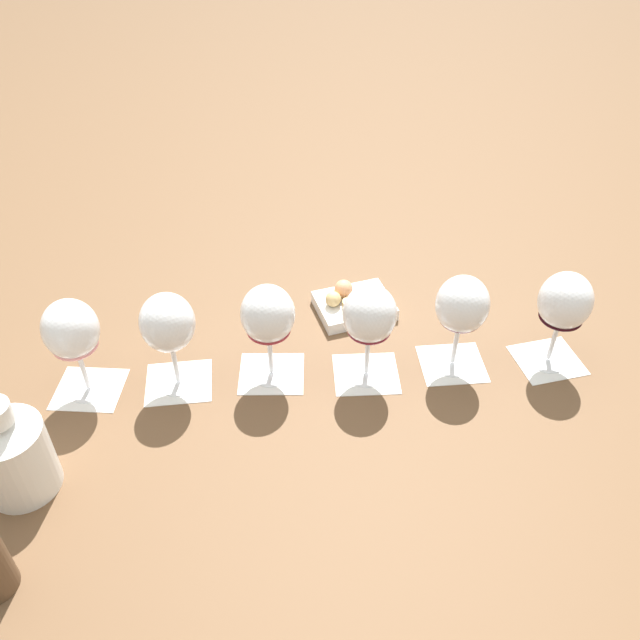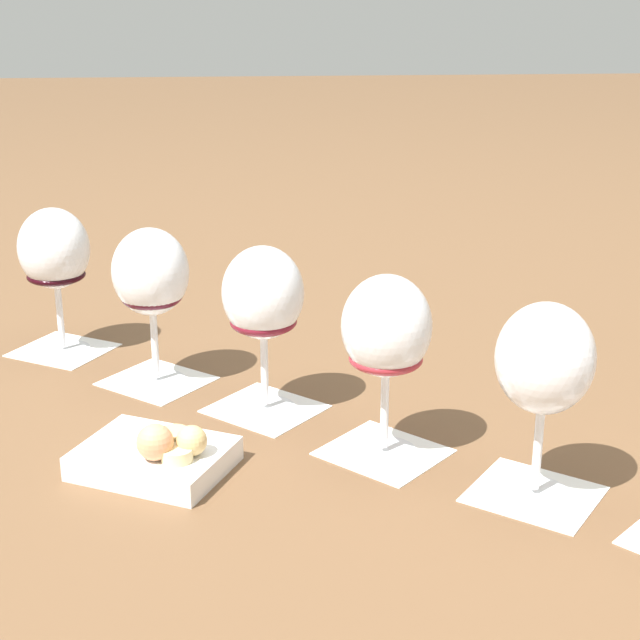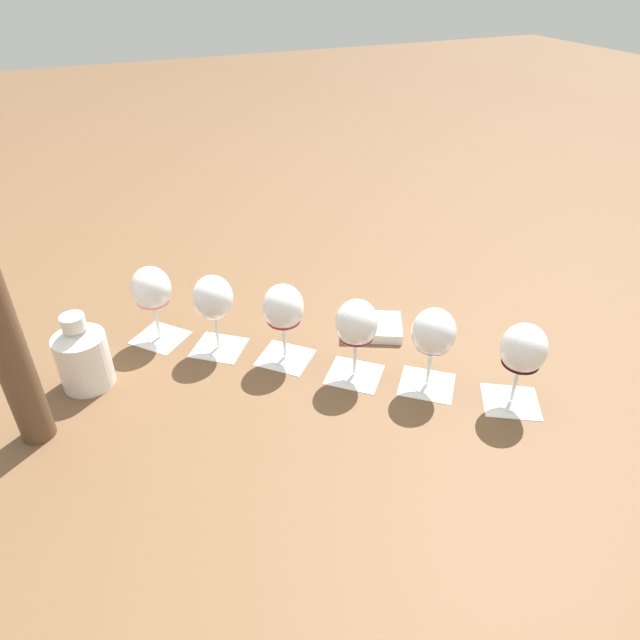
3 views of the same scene
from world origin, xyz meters
name	(u,v)px [view 2 (image 2 of 3)]	position (x,y,z in m)	size (l,w,h in m)	color
ground_plane	(319,430)	(0.00, 0.00, 0.00)	(8.00, 8.00, 0.00)	brown
tasting_card_1	(534,494)	(-0.19, 0.15, 0.00)	(0.15, 0.15, 0.00)	white
tasting_card_2	(384,452)	(-0.06, 0.06, 0.00)	(0.15, 0.15, 0.00)	white
tasting_card_3	(265,408)	(0.06, -0.06, 0.00)	(0.15, 0.15, 0.00)	white
tasting_card_4	(157,381)	(0.18, -0.15, 0.00)	(0.15, 0.15, 0.00)	white
tasting_card_5	(63,350)	(0.31, -0.26, 0.00)	(0.15, 0.14, 0.00)	white
wine_glass_1	(544,367)	(-0.19, 0.15, 0.13)	(0.09, 0.09, 0.18)	white
wine_glass_2	(386,334)	(-0.06, 0.06, 0.13)	(0.09, 0.09, 0.18)	white
wine_glass_3	(263,300)	(0.06, -0.06, 0.13)	(0.09, 0.09, 0.18)	white
wine_glass_4	(151,279)	(0.18, -0.15, 0.13)	(0.09, 0.09, 0.18)	white
wine_glass_5	(54,254)	(0.31, -0.26, 0.13)	(0.09, 0.09, 0.18)	white
snack_dish	(157,455)	(0.16, 0.08, 0.02)	(0.17, 0.16, 0.06)	white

